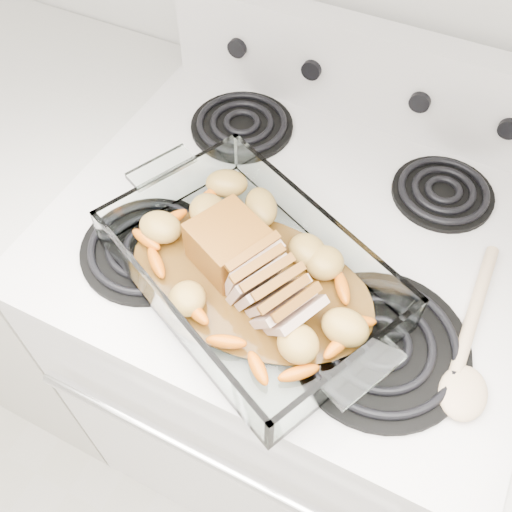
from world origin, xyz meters
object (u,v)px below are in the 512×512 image
at_px(counter_left, 55,249).
at_px(baking_dish, 250,277).
at_px(pork_roast, 242,264).
at_px(electric_range, 288,349).

bearing_deg(counter_left, baking_dish, -13.19).
xyz_separation_m(counter_left, baking_dish, (0.65, -0.15, 0.50)).
bearing_deg(pork_roast, baking_dish, 10.43).
bearing_deg(electric_range, baking_dish, -95.70).
relative_size(counter_left, pork_roast, 4.30).
bearing_deg(electric_range, pork_roast, -100.46).
xyz_separation_m(counter_left, pork_roast, (0.64, -0.15, 0.52)).
bearing_deg(baking_dish, pork_roast, -155.35).
height_order(electric_range, counter_left, electric_range).
bearing_deg(baking_dish, counter_left, -168.53).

